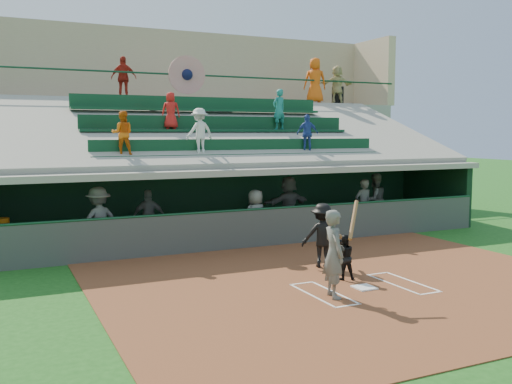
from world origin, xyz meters
name	(u,v)px	position (x,y,z in m)	size (l,w,h in m)	color
ground	(364,289)	(0.00, 0.00, 0.00)	(100.00, 100.00, 0.00)	#195116
dirt_slab	(351,283)	(0.00, 0.50, 0.01)	(11.00, 9.00, 0.02)	brown
home_plate	(364,287)	(0.00, 0.00, 0.04)	(0.43, 0.43, 0.03)	white
batters_box_chalk	(364,288)	(0.00, 0.00, 0.02)	(2.65, 1.85, 0.01)	white
dugout_floor	(240,236)	(0.00, 6.75, 0.02)	(16.00, 3.50, 0.04)	gray
concourse_slab	(177,157)	(0.00, 13.50, 2.30)	(20.00, 3.00, 4.60)	gray
grandstand	(200,161)	(-0.01, 10.51, 2.26)	(20.40, 10.40, 7.80)	#454A46
batter_at_plate	(334,253)	(-0.95, -0.28, 0.92)	(0.90, 0.78, 1.95)	#50524E
catcher	(344,257)	(0.02, 0.81, 0.53)	(0.50, 0.39, 1.02)	black
home_umpire	(322,235)	(0.21, 2.06, 0.81)	(1.02, 0.59, 1.58)	black
dugout_bench	(222,222)	(-0.08, 8.08, 0.29)	(16.39, 0.49, 0.49)	olive
white_table	(1,246)	(-7.01, 6.12, 0.41)	(0.84, 0.63, 0.73)	white
water_cooler	(2,225)	(-6.95, 6.16, 0.95)	(0.36, 0.36, 0.36)	#C4600B
dugout_player_a	(99,221)	(-4.58, 5.73, 0.96)	(1.19, 0.69, 1.85)	#535550
dugout_player_b	(149,217)	(-3.01, 6.50, 0.86)	(0.96, 0.40, 1.64)	#5D605B
dugout_player_c	(256,217)	(-0.09, 5.35, 0.85)	(0.79, 0.51, 1.62)	#595B56
dugout_player_d	(289,204)	(1.74, 6.70, 0.97)	(1.73, 0.55, 1.87)	#5A5D57
dugout_player_e	(363,205)	(4.14, 5.88, 0.91)	(0.64, 0.42, 1.74)	#535651
dugout_player_f	(375,200)	(5.06, 6.47, 0.97)	(0.91, 0.71, 1.86)	#5D5F5A
trash_bin	(338,96)	(7.33, 12.45, 5.00)	(0.54, 0.54, 0.81)	black
concourse_staff_a	(124,78)	(-2.40, 12.39, 5.42)	(0.96, 0.40, 1.64)	#A81E13
concourse_staff_b	(315,81)	(5.93, 12.12, 5.60)	(0.97, 0.63, 1.99)	#E1530D
concourse_staff_c	(337,85)	(7.10, 12.17, 5.46)	(1.60, 0.51, 1.72)	tan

